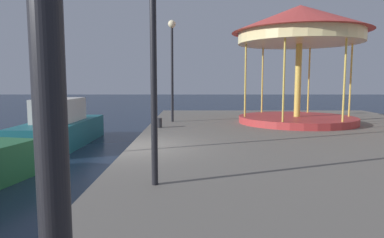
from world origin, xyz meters
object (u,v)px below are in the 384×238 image
object	(u,v)px
lamp_post_far_end	(171,54)
bollard_south	(158,123)
lamp_post_mid_promenade	(152,12)
motorboat_teal	(60,128)
carousel	(299,36)

from	to	relation	value
lamp_post_far_end	bollard_south	size ratio (longest dim) A/B	11.87
lamp_post_mid_promenade	bollard_south	world-z (taller)	lamp_post_mid_promenade
lamp_post_mid_promenade	bollard_south	xyz separation A→B (m)	(-0.67, 7.90, -2.94)
lamp_post_far_end	lamp_post_mid_promenade	bearing A→B (deg)	-88.62
motorboat_teal	lamp_post_mid_promenade	xyz separation A→B (m)	(4.92, -8.22, 3.20)
motorboat_teal	lamp_post_far_end	world-z (taller)	lamp_post_far_end
carousel	lamp_post_far_end	distance (m)	5.86
carousel	bollard_south	world-z (taller)	carousel
carousel	lamp_post_far_end	size ratio (longest dim) A/B	1.29
bollard_south	motorboat_teal	bearing A→B (deg)	175.78
lamp_post_mid_promenade	carousel	bearing A→B (deg)	59.69
lamp_post_far_end	bollard_south	distance (m)	3.70
carousel	lamp_post_mid_promenade	size ratio (longest dim) A/B	1.32
motorboat_teal	lamp_post_mid_promenade	distance (m)	10.10
lamp_post_far_end	motorboat_teal	bearing A→B (deg)	-158.97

